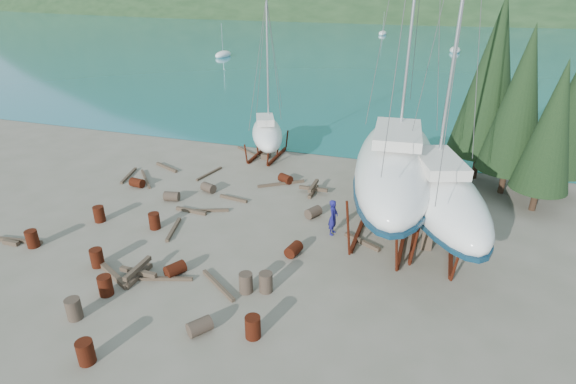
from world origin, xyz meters
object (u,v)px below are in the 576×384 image
(large_sailboat_near, at_px, (396,164))
(large_sailboat_far, at_px, (434,189))
(small_sailboat_shore, at_px, (267,133))
(worker, at_px, (333,217))

(large_sailboat_near, xyz_separation_m, large_sailboat_far, (2.03, -1.34, -0.52))
(small_sailboat_shore, height_order, worker, small_sailboat_shore)
(large_sailboat_far, bearing_deg, small_sailboat_shore, 124.24)
(large_sailboat_far, height_order, worker, large_sailboat_far)
(large_sailboat_far, bearing_deg, large_sailboat_near, 127.52)
(large_sailboat_far, xyz_separation_m, small_sailboat_shore, (-12.04, 8.99, -1.07))
(large_sailboat_near, distance_m, worker, 4.20)
(small_sailboat_shore, relative_size, worker, 5.82)
(large_sailboat_far, relative_size, small_sailboat_shore, 1.60)
(small_sailboat_shore, bearing_deg, worker, -77.05)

